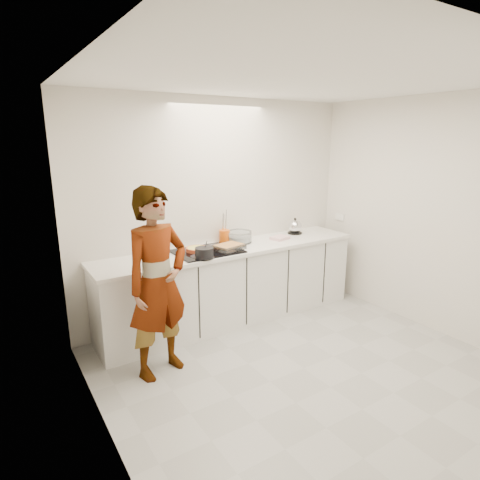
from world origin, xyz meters
TOP-DOWN VIEW (x-y plane):
  - floor at (0.00, 0.00)m, footprint 3.60×3.20m
  - ceiling at (0.00, 0.00)m, footprint 3.60×3.20m
  - wall_back at (0.00, 1.60)m, footprint 3.60×0.00m
  - wall_left at (-1.80, 0.00)m, footprint 0.00×3.20m
  - wall_right at (1.80, 0.02)m, footprint 0.02×3.20m
  - base_cabinets at (0.00, 1.28)m, footprint 3.20×0.58m
  - countertop at (0.00, 1.28)m, footprint 3.24×0.64m
  - hob at (-0.35, 1.26)m, footprint 0.72×0.54m
  - tart_dish at (-0.45, 1.31)m, footprint 0.27×0.27m
  - saucepan at (-0.50, 1.04)m, footprint 0.20×0.20m
  - baking_dish at (-0.13, 1.16)m, footprint 0.37×0.31m
  - mixing_bowl at (0.18, 1.42)m, footprint 0.33×0.33m
  - tea_towel at (0.69, 1.28)m, footprint 0.25×0.21m
  - kettle at (1.04, 1.41)m, footprint 0.24×0.24m
  - utensil_crock at (0.01, 1.48)m, footprint 0.17×0.17m
  - cook at (-1.15, 0.70)m, footprint 0.73×0.58m

SIDE VIEW (x-z plane):
  - floor at x=0.00m, z-range 0.00..0.00m
  - base_cabinets at x=0.00m, z-range 0.00..0.87m
  - cook at x=-1.15m, z-range 0.00..1.75m
  - countertop at x=0.00m, z-range 0.87..0.91m
  - hob at x=-0.35m, z-range 0.91..0.92m
  - tea_towel at x=0.69m, z-range 0.91..0.95m
  - tart_dish at x=-0.45m, z-range 0.93..0.97m
  - baking_dish at x=-0.13m, z-range 0.93..0.99m
  - mixing_bowl at x=0.18m, z-range 0.90..1.04m
  - saucepan at x=-0.50m, z-range 0.89..1.07m
  - utensil_crock at x=0.01m, z-range 0.91..1.07m
  - kettle at x=1.04m, z-range 0.89..1.11m
  - wall_right at x=1.80m, z-range 0.00..2.60m
  - wall_back at x=0.00m, z-range 0.00..2.60m
  - wall_left at x=-1.80m, z-range 0.00..2.60m
  - ceiling at x=0.00m, z-range 2.60..2.60m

